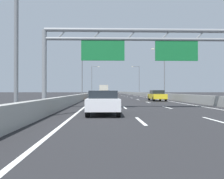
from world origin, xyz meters
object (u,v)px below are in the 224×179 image
Objects in this scene: yellow_car at (157,95)px; streetlamp_right_far at (138,79)px; white_car at (103,102)px; streetlamp_right_mid at (163,70)px; streetlamp_left_mid at (83,69)px; black_car at (105,94)px; sign_gantry at (147,48)px; orange_car at (105,95)px; silver_car at (112,92)px; box_truck at (104,90)px; streetlamp_left_far at (92,78)px; streetlamp_left_near at (21,8)px.

streetlamp_right_far is at bearing 85.32° from yellow_car.
streetlamp_right_far is 64.23m from white_car.
streetlamp_right_mid is 33.05m from streetlamp_right_far.
streetlamp_left_mid is 8.07m from black_car.
orange_car is (-3.33, 19.69, -4.08)m from sign_gantry.
box_truck is (-3.97, -48.69, 0.89)m from silver_car.
streetlamp_left_mid is 71.16m from silver_car.
streetlamp_left_far is 63.39m from white_car.
white_car is at bearing -86.47° from streetlamp_left_far.
box_truck is at bearing 90.20° from white_car.
black_car is (0.13, 11.23, 0.01)m from orange_car.
yellow_car is at bearing 68.53° from white_car.
white_car is (-11.04, -30.05, -4.65)m from streetlamp_right_mid.
streetlamp_left_mid is 14.93m from streetlamp_right_mid.
yellow_car is (-3.62, -11.19, -4.62)m from streetlamp_right_mid.
streetlamp_left_mid is (0.00, 33.05, 0.00)m from streetlamp_left_near.
streetlamp_left_near reaches higher than orange_car.
black_car is at bearing 154.45° from streetlamp_right_mid.
black_car is (-3.57, -65.41, 0.02)m from silver_car.
orange_car is (0.08, 23.99, 0.01)m from white_car.
streetlamp_left_far reaches higher than silver_car.
white_car is (-3.41, -4.31, -4.08)m from sign_gantry.
black_car is (0.22, 35.23, 0.01)m from white_car.
streetlamp_left_near is 33.05m from streetlamp_left_mid.
streetlamp_left_far is at bearing 95.80° from orange_car.
yellow_car is at bearing -75.66° from streetlamp_left_far.
streetlamp_right_mid is at bearing 69.82° from white_car.
yellow_car is (4.01, 14.56, -4.06)m from sign_gantry.
streetlamp_right_far is at bearing 0.00° from streetlamp_left_far.
box_truck reaches higher than white_car.
silver_car is 48.86m from box_truck.
streetlamp_left_near is 6.76m from white_car.
sign_gantry is 31.35m from black_car.
streetlamp_right_mid is 2.06× the size of silver_car.
sign_gantry reaches higher than box_truck.
yellow_car is (-3.62, -44.23, -4.62)m from streetlamp_right_far.
streetlamp_right_mid is 2.18× the size of yellow_car.
silver_car is (0.37, 96.33, -4.09)m from sign_gantry.
streetlamp_left_far is 45.89m from yellow_car.
orange_car is at bearing -56.74° from streetlamp_left_mid.
streetlamp_left_far is 2.09× the size of orange_car.
streetlamp_right_mid is (7.63, 25.74, 0.57)m from sign_gantry.
sign_gantry is at bearing 51.58° from white_car.
streetlamp_left_near reaches higher than black_car.
streetlamp_right_far is (14.93, 0.00, 0.00)m from streetlamp_left_far.
streetlamp_left_far is at bearing 104.34° from yellow_car.
white_car is at bearing -90.20° from orange_car.
streetlamp_right_far is at bearing 65.69° from streetlamp_left_mid.
streetlamp_left_near is at bearing -96.13° from black_car.
streetlamp_left_far reaches higher than white_car.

